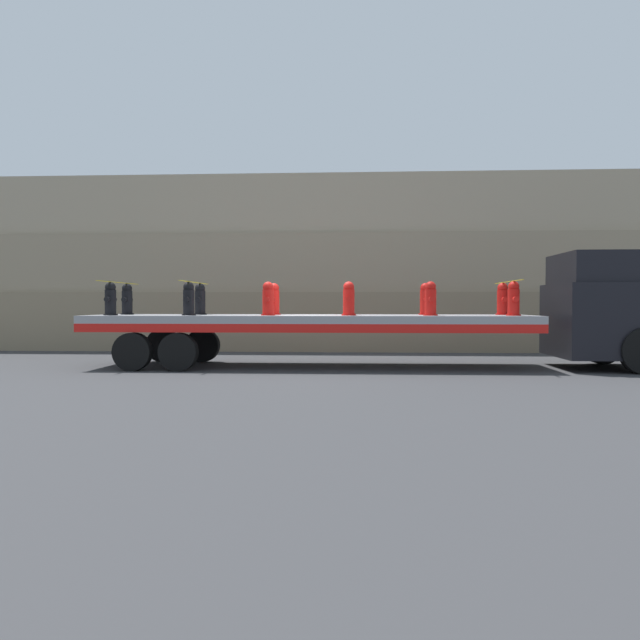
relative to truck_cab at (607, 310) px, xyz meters
The scene contains 19 objects.
ground_plane 7.35m from the truck_cab, behind, with size 120.00×120.00×0.00m, color #38383A.
rock_cliff 9.74m from the truck_cab, 138.52° to the left, with size 60.00×3.30×5.88m.
truck_cab is the anchor object (origin of this frame).
flatbed_trailer 7.75m from the truck_cab, behind, with size 10.90×2.62×1.29m.
fire_hydrant_black_near_0 12.08m from the truck_cab, behind, with size 0.34×0.53×0.81m.
fire_hydrant_black_far_0 12.08m from the truck_cab, behind, with size 0.34×0.53×0.81m.
fire_hydrant_black_near_1 10.14m from the truck_cab, behind, with size 0.34×0.53×0.81m.
fire_hydrant_black_far_1 10.14m from the truck_cab, behind, with size 0.34×0.53×0.81m.
fire_hydrant_red_near_2 8.20m from the truck_cab, behind, with size 0.34×0.53×0.81m.
fire_hydrant_red_far_2 8.20m from the truck_cab, behind, with size 0.34×0.53×0.81m.
fire_hydrant_red_near_3 6.27m from the truck_cab, behind, with size 0.34×0.53×0.81m.
fire_hydrant_red_far_3 6.27m from the truck_cab, behind, with size 0.34×0.53×0.81m.
fire_hydrant_red_near_4 4.34m from the truck_cab, behind, with size 0.34×0.53×0.81m.
fire_hydrant_red_far_4 4.34m from the truck_cab, behind, with size 0.34×0.53×0.81m.
fire_hydrant_red_near_5 2.44m from the truck_cab, 166.78° to the right, with size 0.34×0.53×0.81m.
fire_hydrant_red_far_5 2.44m from the truck_cab, 166.78° to the left, with size 0.34×0.53×0.81m.
cargo_strap_rear 12.08m from the truck_cab, behind, with size 0.05×2.72×0.01m.
cargo_strap_middle 10.14m from the truck_cab, behind, with size 0.05×2.72×0.01m.
cargo_strap_front 2.46m from the truck_cab, behind, with size 0.05×2.72×0.01m.
Camera 1 is at (1.15, -15.46, 1.57)m, focal length 35.00 mm.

